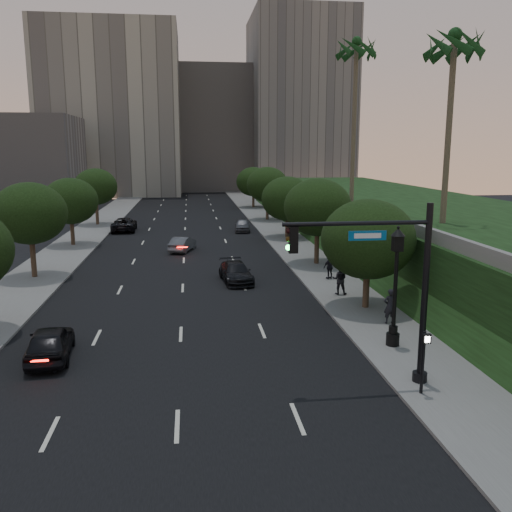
{
  "coord_description": "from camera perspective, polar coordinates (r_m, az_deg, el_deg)",
  "views": [
    {
      "loc": [
        0.57,
        -20.45,
        8.9
      ],
      "look_at": [
        3.84,
        6.13,
        3.6
      ],
      "focal_mm": 38.0,
      "sensor_mm": 36.0,
      "label": 1
    }
  ],
  "objects": [
    {
      "name": "tree_left_d",
      "position": [
        66.48,
        -16.53,
        7.01
      ],
      "size": [
        5.0,
        5.0,
        6.71
      ],
      "color": "#38281C",
      "rests_on": "ground"
    },
    {
      "name": "road_surface",
      "position": [
        51.23,
        -7.55,
        1.1
      ],
      "size": [
        16.0,
        140.0,
        0.02
      ],
      "primitive_type": "cube",
      "color": "black",
      "rests_on": "ground"
    },
    {
      "name": "office_block_filler",
      "position": [
        94.29,
        -23.69,
        9.11
      ],
      "size": [
        18.0,
        16.0,
        14.0
      ],
      "primitive_type": "cube",
      "color": "gray",
      "rests_on": "ground"
    },
    {
      "name": "tree_right_c",
      "position": [
        54.54,
        3.31,
        6.04
      ],
      "size": [
        5.2,
        5.2,
        6.24
      ],
      "color": "#38281C",
      "rests_on": "ground"
    },
    {
      "name": "sedan_far_right",
      "position": [
        59.58,
        -1.43,
        3.28
      ],
      "size": [
        2.02,
        4.25,
        1.4
      ],
      "primitive_type": "imported",
      "rotation": [
        0.0,
        0.0,
        -0.09
      ],
      "color": "#55565B",
      "rests_on": "ground"
    },
    {
      "name": "sedan_near_left",
      "position": [
        25.15,
        -20.87,
        -8.5
      ],
      "size": [
        2.18,
        4.5,
        1.48
      ],
      "primitive_type": "imported",
      "rotation": [
        0.0,
        0.0,
        3.24
      ],
      "color": "black",
      "rests_on": "ground"
    },
    {
      "name": "tree_right_e",
      "position": [
        83.16,
        -0.28,
        7.83
      ],
      "size": [
        5.2,
        5.2,
        6.24
      ],
      "color": "#38281C",
      "rests_on": "ground"
    },
    {
      "name": "ground",
      "position": [
        22.31,
        -8.09,
        -12.44
      ],
      "size": [
        160.0,
        160.0,
        0.0
      ],
      "primitive_type": "plane",
      "color": "black",
      "rests_on": "ground"
    },
    {
      "name": "traffic_signal_mast",
      "position": [
        20.69,
        14.59,
        -3.81
      ],
      "size": [
        5.68,
        0.56,
        7.0
      ],
      "color": "black",
      "rests_on": "ground"
    },
    {
      "name": "sidewalk_right",
      "position": [
        52.12,
        3.79,
        1.42
      ],
      "size": [
        4.5,
        140.0,
        0.15
      ],
      "primitive_type": "cube",
      "color": "slate",
      "rests_on": "ground"
    },
    {
      "name": "sedan_near_right",
      "position": [
        36.81,
        -2.13,
        -1.74
      ],
      "size": [
        2.32,
        4.75,
        1.33
      ],
      "primitive_type": "imported",
      "rotation": [
        0.0,
        0.0,
        0.1
      ],
      "color": "black",
      "rests_on": "ground"
    },
    {
      "name": "pedestrian_c",
      "position": [
        37.38,
        7.78,
        -1.13
      ],
      "size": [
        1.06,
        0.72,
        1.67
      ],
      "primitive_type": "imported",
      "rotation": [
        0.0,
        0.0,
        3.49
      ],
      "color": "black",
      "rests_on": "sidewalk_right"
    },
    {
      "name": "palm_far",
      "position": [
        53.47,
        10.53,
        20.43
      ],
      "size": [
        3.2,
        3.2,
        15.5
      ],
      "color": "#4C4233",
      "rests_on": "embankment"
    },
    {
      "name": "street_lamp",
      "position": [
        24.97,
        14.43,
        -3.7
      ],
      "size": [
        0.64,
        0.64,
        5.62
      ],
      "color": "black",
      "rests_on": "ground"
    },
    {
      "name": "office_block_right",
      "position": [
        119.13,
        4.52,
        15.54
      ],
      "size": [
        20.0,
        22.0,
        36.0
      ],
      "primitive_type": "cube",
      "color": "slate",
      "rests_on": "ground"
    },
    {
      "name": "pedestrian_b",
      "position": [
        33.5,
        8.79,
        -2.42
      ],
      "size": [
        1.07,
        0.93,
        1.88
      ],
      "primitive_type": "imported",
      "rotation": [
        0.0,
        0.0,
        2.87
      ],
      "color": "black",
      "rests_on": "sidewalk_right"
    },
    {
      "name": "pedestrian_a",
      "position": [
        28.46,
        13.91,
        -5.14
      ],
      "size": [
        0.68,
        0.47,
        1.81
      ],
      "primitive_type": "imported",
      "rotation": [
        0.0,
        0.0,
        3.19
      ],
      "color": "black",
      "rests_on": "sidewalk_right"
    },
    {
      "name": "tree_right_d",
      "position": [
        68.28,
        1.2,
        7.51
      ],
      "size": [
        5.2,
        5.2,
        6.74
      ],
      "color": "#38281C",
      "rests_on": "ground"
    },
    {
      "name": "palm_mid",
      "position": [
        38.91,
        20.15,
        20.04
      ],
      "size": [
        3.2,
        3.2,
        13.0
      ],
      "color": "#4C4233",
      "rests_on": "embankment"
    },
    {
      "name": "pedestrian_signal",
      "position": [
        20.68,
        17.25,
        -10.11
      ],
      "size": [
        0.3,
        0.33,
        2.5
      ],
      "color": "black",
      "rests_on": "ground"
    },
    {
      "name": "sidewalk_left",
      "position": [
        52.34,
        -18.84,
        0.88
      ],
      "size": [
        4.5,
        140.0,
        0.15
      ],
      "primitive_type": "cube",
      "color": "slate",
      "rests_on": "ground"
    },
    {
      "name": "embankment",
      "position": [
        53.42,
        16.73,
        3.3
      ],
      "size": [
        18.0,
        90.0,
        4.0
      ],
      "primitive_type": "cube",
      "color": "black",
      "rests_on": "ground"
    },
    {
      "name": "tree_right_b",
      "position": [
        41.83,
        6.5,
        5.11
      ],
      "size": [
        5.2,
        5.2,
        6.74
      ],
      "color": "#38281C",
      "rests_on": "ground"
    },
    {
      "name": "office_block_left",
      "position": [
        113.61,
        -14.84,
        14.41
      ],
      "size": [
        26.0,
        20.0,
        32.0
      ],
      "primitive_type": "cube",
      "color": "gray",
      "rests_on": "ground"
    },
    {
      "name": "office_block_mid",
      "position": [
        122.64,
        -4.59,
        13.07
      ],
      "size": [
        22.0,
        18.0,
        26.0
      ],
      "primitive_type": "cube",
      "color": "gray",
      "rests_on": "ground"
    },
    {
      "name": "tree_right_a",
      "position": [
        30.46,
        11.72,
        1.74
      ],
      "size": [
        5.2,
        5.2,
        6.24
      ],
      "color": "#38281C",
      "rests_on": "ground"
    },
    {
      "name": "tree_left_c",
      "position": [
        52.79,
        -18.96,
        5.49
      ],
      "size": [
        5.0,
        5.0,
        6.34
      ],
      "color": "#38281C",
      "rests_on": "ground"
    },
    {
      "name": "parapet_wall",
      "position": [
        50.35,
        7.94,
        5.9
      ],
      "size": [
        0.35,
        90.0,
        0.7
      ],
      "primitive_type": "cube",
      "color": "slate",
      "rests_on": "embankment"
    },
    {
      "name": "sedan_mid_left",
      "position": [
        48.25,
        -7.73,
        1.26
      ],
      "size": [
        2.53,
        4.24,
        1.32
      ],
      "primitive_type": "imported",
      "rotation": [
        0.0,
        0.0,
        2.84
      ],
      "color": "#4E5054",
      "rests_on": "ground"
    },
    {
      "name": "sedan_far_left",
      "position": [
        61.43,
        -13.7,
        3.25
      ],
      "size": [
        2.65,
        5.49,
        1.51
      ],
      "primitive_type": "imported",
      "rotation": [
        0.0,
        0.0,
        3.17
      ],
      "color": "black",
      "rests_on": "ground"
    },
    {
      "name": "tree_left_b",
      "position": [
        40.19,
        -22.73,
        4.15
      ],
      "size": [
        5.0,
        5.0,
        6.71
      ],
      "color": "#38281C",
      "rests_on": "ground"
    }
  ]
}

